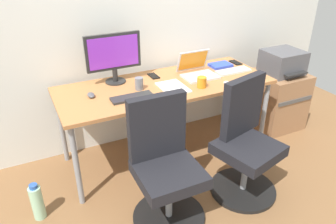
% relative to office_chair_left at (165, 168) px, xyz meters
% --- Properties ---
extents(ground_plane, '(5.28, 5.28, 0.00)m').
position_rel_office_chair_left_xyz_m(ground_plane, '(0.34, 0.70, -0.42)').
color(ground_plane, brown).
extents(back_wall, '(4.40, 0.04, 2.60)m').
position_rel_office_chair_left_xyz_m(back_wall, '(0.34, 1.15, 0.88)').
color(back_wall, silver).
rests_on(back_wall, ground).
extents(desk, '(1.88, 0.73, 0.74)m').
position_rel_office_chair_left_xyz_m(desk, '(0.34, 0.70, 0.26)').
color(desk, '#B77542').
rests_on(desk, ground).
extents(office_chair_left, '(0.54, 0.54, 0.94)m').
position_rel_office_chair_left_xyz_m(office_chair_left, '(0.00, 0.00, 0.00)').
color(office_chair_left, black).
rests_on(office_chair_left, ground).
extents(office_chair_right, '(0.54, 0.54, 0.94)m').
position_rel_office_chair_left_xyz_m(office_chair_right, '(0.70, -0.00, 0.00)').
color(office_chair_right, black).
rests_on(office_chair_right, ground).
extents(side_cabinet, '(0.49, 0.52, 0.61)m').
position_rel_office_chair_left_xyz_m(side_cabinet, '(1.68, 0.69, -0.12)').
color(side_cabinet, '#996B47').
rests_on(side_cabinet, ground).
extents(printer, '(0.38, 0.40, 0.24)m').
position_rel_office_chair_left_xyz_m(printer, '(1.68, 0.69, 0.31)').
color(printer, '#515156').
rests_on(printer, side_cabinet).
extents(water_bottle_on_floor, '(0.09, 0.09, 0.31)m').
position_rel_office_chair_left_xyz_m(water_bottle_on_floor, '(-0.87, 0.37, -0.28)').
color(water_bottle_on_floor, '#A5D8B2').
rests_on(water_bottle_on_floor, ground).
extents(desktop_monitor, '(0.48, 0.18, 0.43)m').
position_rel_office_chair_left_xyz_m(desktop_monitor, '(-0.04, 0.93, 0.56)').
color(desktop_monitor, '#262626').
rests_on(desktop_monitor, desk).
extents(open_laptop, '(0.31, 0.29, 0.22)m').
position_rel_office_chair_left_xyz_m(open_laptop, '(0.69, 0.75, 0.37)').
color(open_laptop, silver).
rests_on(open_laptop, desk).
extents(keyboard_by_monitor, '(0.34, 0.12, 0.02)m').
position_rel_office_chair_left_xyz_m(keyboard_by_monitor, '(-0.02, 0.55, 0.32)').
color(keyboard_by_monitor, '#2D2D2D').
rests_on(keyboard_by_monitor, desk).
extents(keyboard_by_laptop, '(0.34, 0.12, 0.02)m').
position_rel_office_chair_left_xyz_m(keyboard_by_laptop, '(1.05, 0.68, 0.32)').
color(keyboard_by_laptop, silver).
rests_on(keyboard_by_laptop, desk).
extents(mouse_by_monitor, '(0.06, 0.10, 0.03)m').
position_rel_office_chair_left_xyz_m(mouse_by_monitor, '(0.81, 0.44, 0.33)').
color(mouse_by_monitor, silver).
rests_on(mouse_by_monitor, desk).
extents(mouse_by_laptop, '(0.06, 0.10, 0.03)m').
position_rel_office_chair_left_xyz_m(mouse_by_laptop, '(-0.31, 0.72, 0.33)').
color(mouse_by_laptop, '#515156').
rests_on(mouse_by_laptop, desk).
extents(coffee_mug, '(0.08, 0.08, 0.09)m').
position_rel_office_chair_left_xyz_m(coffee_mug, '(0.59, 0.50, 0.36)').
color(coffee_mug, orange).
rests_on(coffee_mug, desk).
extents(pen_cup, '(0.07, 0.07, 0.10)m').
position_rel_office_chair_left_xyz_m(pen_cup, '(0.09, 0.69, 0.37)').
color(pen_cup, slate).
rests_on(pen_cup, desk).
extents(phone_near_monitor, '(0.07, 0.14, 0.01)m').
position_rel_office_chair_left_xyz_m(phone_near_monitor, '(0.32, 0.90, 0.32)').
color(phone_near_monitor, black).
rests_on(phone_near_monitor, desk).
extents(phone_near_laptop, '(0.07, 0.14, 0.01)m').
position_rel_office_chair_left_xyz_m(phone_near_laptop, '(1.22, 0.87, 0.32)').
color(phone_near_laptop, black).
rests_on(phone_near_laptop, desk).
extents(notebook, '(0.21, 0.15, 0.03)m').
position_rel_office_chair_left_xyz_m(notebook, '(1.02, 0.86, 0.33)').
color(notebook, blue).
rests_on(notebook, desk).
extents(paper_pile, '(0.21, 0.30, 0.01)m').
position_rel_office_chair_left_xyz_m(paper_pile, '(0.36, 0.59, 0.32)').
color(paper_pile, white).
rests_on(paper_pile, desk).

